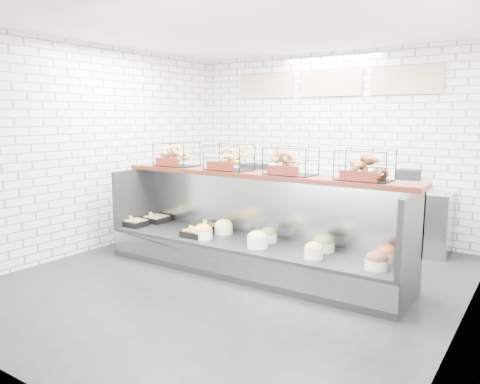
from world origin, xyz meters
The scene contains 5 objects.
ground centered at (0.00, 0.00, 0.00)m, with size 5.50×5.50×0.00m, color black.
room_shell centered at (0.00, 0.60, 2.06)m, with size 5.02×5.51×3.01m.
display_case centered at (0.01, 0.34, 0.33)m, with size 4.00×0.90×1.20m.
bagel_shelf centered at (0.00, 0.52, 1.38)m, with size 4.10×0.50×0.40m.
prep_counter centered at (0.00, 2.43, 0.47)m, with size 4.00×0.60×1.20m.
Camera 1 is at (3.11, -4.52, 1.96)m, focal length 35.00 mm.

